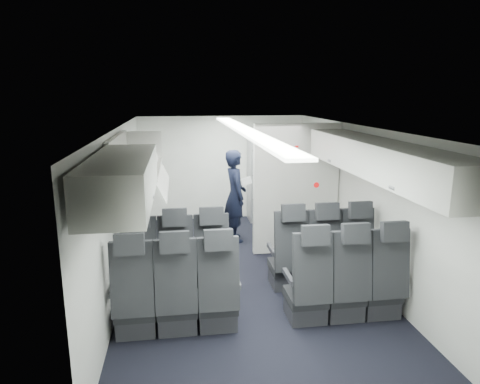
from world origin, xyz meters
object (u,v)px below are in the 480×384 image
object	(u,v)px
seat_row_mid	(264,292)
carry_on_bag	(139,155)
seat_row_front	(250,262)
galley_unit	(269,175)
flight_attendant	(235,196)
boarding_door	(136,191)

from	to	relation	value
seat_row_mid	carry_on_bag	bearing A→B (deg)	134.51
seat_row_mid	seat_row_front	bearing A→B (deg)	90.00
galley_unit	flight_attendant	world-z (taller)	galley_unit
boarding_door	carry_on_bag	size ratio (longest dim) A/B	4.78
carry_on_bag	galley_unit	bearing A→B (deg)	46.55
carry_on_bag	flight_attendant	bearing A→B (deg)	43.23
seat_row_mid	boarding_door	bearing A→B (deg)	118.77
seat_row_front	flight_attendant	world-z (taller)	flight_attendant
seat_row_front	boarding_door	distance (m)	2.71
seat_row_front	carry_on_bag	world-z (taller)	carry_on_bag
galley_unit	carry_on_bag	bearing A→B (deg)	-131.11
seat_row_mid	galley_unit	xyz separation A→B (m)	(0.95, 4.15, 0.55)
galley_unit	boarding_door	bearing A→B (deg)	-155.72
boarding_door	seat_row_front	bearing A→B (deg)	-51.84
seat_row_front	seat_row_mid	bearing A→B (deg)	-90.00
flight_attendant	carry_on_bag	size ratio (longest dim) A/B	4.22
seat_row_front	flight_attendant	size ratio (longest dim) A/B	2.03
seat_row_front	seat_row_mid	size ratio (longest dim) A/B	1.00
seat_row_mid	boarding_door	world-z (taller)	boarding_door
seat_row_front	flight_attendant	xyz separation A→B (m)	(0.08, 2.07, 0.42)
seat_row_mid	carry_on_bag	distance (m)	2.45
seat_row_mid	flight_attendant	size ratio (longest dim) A/B	2.03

